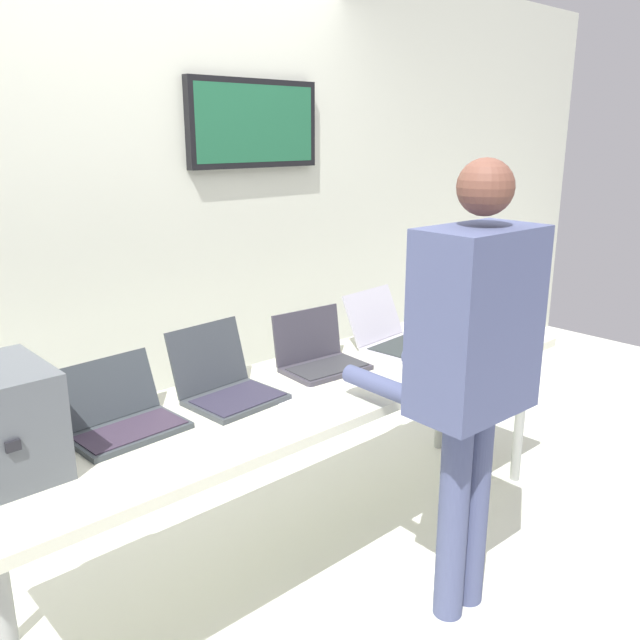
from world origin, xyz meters
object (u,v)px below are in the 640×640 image
object	(u,v)px
laptop_station_3	(392,335)
coffee_mug	(472,349)
workbench	(304,400)
person	(472,355)
laptop_station_0	(120,416)
laptop_station_1	(225,383)
laptop_station_4	(450,318)
laptop_station_2	(319,356)

from	to	relation	value
laptop_station_3	coffee_mug	bearing A→B (deg)	-70.38
workbench	person	distance (m)	0.73
workbench	coffee_mug	xyz separation A→B (m)	(0.78, -0.25, 0.10)
laptop_station_0	laptop_station_1	xyz separation A→B (m)	(0.42, -0.01, 0.01)
workbench	laptop_station_1	world-z (taller)	laptop_station_1
laptop_station_3	person	size ratio (longest dim) A/B	0.23
laptop_station_0	person	distance (m)	1.22
laptop_station_1	laptop_station_4	xyz separation A→B (m)	(1.39, -0.00, -0.01)
laptop_station_0	laptop_station_4	bearing A→B (deg)	-0.32
workbench	laptop_station_2	world-z (taller)	laptop_station_2
laptop_station_2	laptop_station_4	distance (m)	0.91
laptop_station_4	person	distance (m)	1.15
laptop_station_1	laptop_station_2	xyz separation A→B (m)	(0.49, 0.01, -0.00)
laptop_station_2	laptop_station_0	bearing A→B (deg)	-179.84
person	coffee_mug	size ratio (longest dim) A/B	17.35
laptop_station_0	laptop_station_2	distance (m)	0.91
person	laptop_station_2	bearing A→B (deg)	92.96
workbench	laptop_station_3	world-z (taller)	laptop_station_3
laptop_station_3	laptop_station_0	bearing A→B (deg)	179.61
workbench	laptop_station_0	distance (m)	0.74
laptop_station_0	laptop_station_3	world-z (taller)	laptop_station_3
workbench	coffee_mug	world-z (taller)	coffee_mug
laptop_station_4	laptop_station_1	bearing A→B (deg)	179.85
laptop_station_2	laptop_station_3	world-z (taller)	laptop_station_3
person	coffee_mug	xyz separation A→B (m)	(0.54, 0.37, -0.19)
laptop_station_4	coffee_mug	xyz separation A→B (m)	(-0.32, -0.36, -0.01)
laptop_station_0	laptop_station_1	world-z (taller)	laptop_station_1
laptop_station_1	laptop_station_3	distance (m)	0.94
laptop_station_1	laptop_station_3	world-z (taller)	laptop_station_1
coffee_mug	laptop_station_1	bearing A→B (deg)	161.22
laptop_station_0	laptop_station_4	size ratio (longest dim) A/B	1.16
workbench	laptop_station_4	world-z (taller)	laptop_station_4
laptop_station_0	laptop_station_4	xyz separation A→B (m)	(1.82, -0.01, 0.00)
laptop_station_1	workbench	bearing A→B (deg)	-21.16
laptop_station_3	laptop_station_2	bearing A→B (deg)	178.50
laptop_station_2	person	world-z (taller)	person
person	workbench	bearing A→B (deg)	110.42
laptop_station_0	workbench	bearing A→B (deg)	-9.51
laptop_station_2	workbench	bearing A→B (deg)	-147.46
workbench	coffee_mug	distance (m)	0.82
coffee_mug	laptop_station_0	bearing A→B (deg)	166.09
laptop_station_4	laptop_station_3	bearing A→B (deg)	179.88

